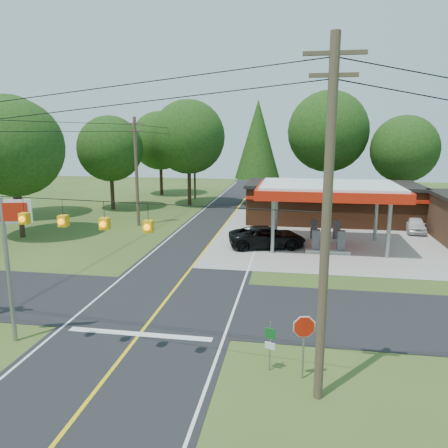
% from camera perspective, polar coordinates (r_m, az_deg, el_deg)
% --- Properties ---
extents(ground, '(120.00, 120.00, 0.00)m').
position_cam_1_polar(ground, '(23.15, -7.86, -10.23)').
color(ground, '#2E4B1A').
rests_on(ground, ground).
extents(main_highway, '(8.00, 120.00, 0.02)m').
position_cam_1_polar(main_highway, '(23.15, -7.86, -10.21)').
color(main_highway, black).
rests_on(main_highway, ground).
extents(cross_road, '(70.00, 7.00, 0.02)m').
position_cam_1_polar(cross_road, '(23.15, -7.86, -10.19)').
color(cross_road, black).
rests_on(cross_road, ground).
extents(lane_center_yellow, '(0.15, 110.00, 0.00)m').
position_cam_1_polar(lane_center_yellow, '(23.14, -7.86, -10.17)').
color(lane_center_yellow, yellow).
rests_on(lane_center_yellow, main_highway).
extents(gas_canopy, '(10.60, 7.40, 4.88)m').
position_cam_1_polar(gas_canopy, '(33.81, 13.52, 4.12)').
color(gas_canopy, gray).
rests_on(gas_canopy, ground).
extents(convenience_store, '(16.40, 7.55, 3.80)m').
position_cam_1_polar(convenience_store, '(44.07, 13.80, 2.80)').
color(convenience_store, '#542D18').
rests_on(convenience_store, ground).
extents(utility_pole_near_right, '(1.80, 0.30, 11.50)m').
position_cam_1_polar(utility_pole_near_right, '(13.74, 13.21, 0.08)').
color(utility_pole_near_right, '#473828').
rests_on(utility_pole_near_right, ground).
extents(utility_pole_far_left, '(1.80, 0.30, 10.00)m').
position_cam_1_polar(utility_pole_far_left, '(41.23, -11.37, 6.90)').
color(utility_pole_far_left, '#473828').
rests_on(utility_pole_far_left, ground).
extents(utility_pole_north, '(0.30, 0.30, 9.50)m').
position_cam_1_polar(utility_pole_north, '(57.07, -3.87, 8.02)').
color(utility_pole_north, '#473828').
rests_on(utility_pole_north, ground).
extents(overhead_beacons, '(17.04, 2.04, 1.03)m').
position_cam_1_polar(overhead_beacons, '(16.47, -18.00, 2.65)').
color(overhead_beacons, black).
rests_on(overhead_beacons, ground).
extents(treeline_backdrop, '(70.27, 51.59, 13.30)m').
position_cam_1_polar(treeline_backdrop, '(44.81, 2.10, 10.45)').
color(treeline_backdrop, '#332316').
rests_on(treeline_backdrop, ground).
extents(suv_car, '(7.07, 7.07, 1.62)m').
position_cam_1_polar(suv_car, '(33.44, 5.64, -1.72)').
color(suv_car, black).
rests_on(suv_car, ground).
extents(sedan_car, '(4.36, 4.36, 1.35)m').
position_cam_1_polar(sedan_car, '(41.83, 23.68, -0.08)').
color(sedan_car, white).
rests_on(sedan_car, ground).
extents(big_stop_sign, '(2.21, 0.76, 6.16)m').
position_cam_1_polar(big_stop_sign, '(19.71, -26.75, -1.64)').
color(big_stop_sign, gray).
rests_on(big_stop_sign, ground).
extents(octagonal_stop_sign, '(0.83, 0.24, 2.44)m').
position_cam_1_polar(octagonal_stop_sign, '(16.04, 10.41, -13.71)').
color(octagonal_stop_sign, gray).
rests_on(octagonal_stop_sign, ground).
extents(route_sign_post, '(0.39, 0.16, 1.94)m').
position_cam_1_polar(route_sign_post, '(16.67, 6.03, -15.09)').
color(route_sign_post, gray).
rests_on(route_sign_post, ground).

